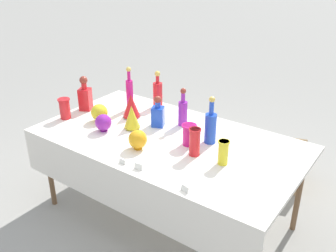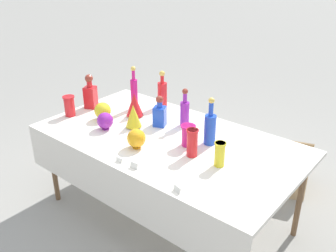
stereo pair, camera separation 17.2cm
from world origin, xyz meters
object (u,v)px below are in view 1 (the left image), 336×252
(fluted_vase_0, at_px, (132,117))
(cardboard_box_behind_left, at_px, (280,165))
(tall_bottle_2, at_px, (183,111))
(slender_vase_2, at_px, (189,134))
(square_decanter_0, at_px, (158,114))
(tall_bottle_3, at_px, (158,93))
(round_bowl_1, at_px, (103,122))
(slender_vase_3, at_px, (195,141))
(square_decanter_1, at_px, (85,96))
(tall_bottle_0, at_px, (211,126))
(fluted_vase_1, at_px, (131,105))
(slender_vase_0, at_px, (65,108))
(slender_vase_1, at_px, (223,152))
(round_bowl_2, at_px, (99,112))
(tall_bottle_1, at_px, (130,92))
(round_bowl_0, at_px, (138,139))

(fluted_vase_0, bearing_deg, cardboard_box_behind_left, 50.60)
(tall_bottle_2, xyz_separation_m, slender_vase_2, (0.23, -0.26, -0.04))
(square_decanter_0, height_order, cardboard_box_behind_left, square_decanter_0)
(tall_bottle_3, bearing_deg, round_bowl_1, -94.04)
(cardboard_box_behind_left, bearing_deg, slender_vase_3, -102.83)
(slender_vase_3, xyz_separation_m, round_bowl_1, (-0.80, -0.10, -0.04))
(square_decanter_1, relative_size, round_bowl_1, 2.23)
(square_decanter_0, relative_size, round_bowl_1, 1.86)
(square_decanter_1, xyz_separation_m, cardboard_box_behind_left, (1.50, 1.05, -0.71))
(tall_bottle_0, relative_size, fluted_vase_1, 1.76)
(tall_bottle_0, relative_size, tall_bottle_3, 1.08)
(slender_vase_0, xyz_separation_m, slender_vase_1, (1.46, 0.12, -0.00))
(tall_bottle_2, distance_m, slender_vase_3, 0.50)
(fluted_vase_0, height_order, fluted_vase_1, fluted_vase_1)
(slender_vase_1, height_order, round_bowl_2, slender_vase_1)
(slender_vase_0, xyz_separation_m, fluted_vase_0, (0.60, 0.18, 0.01))
(tall_bottle_1, bearing_deg, tall_bottle_0, -8.29)
(fluted_vase_0, xyz_separation_m, fluted_vase_1, (-0.15, 0.17, 0.01))
(slender_vase_1, bearing_deg, tall_bottle_2, 147.87)
(tall_bottle_1, relative_size, cardboard_box_behind_left, 0.76)
(fluted_vase_0, height_order, round_bowl_2, fluted_vase_0)
(tall_bottle_3, distance_m, fluted_vase_1, 0.33)
(slender_vase_0, distance_m, slender_vase_1, 1.46)
(tall_bottle_0, bearing_deg, slender_vase_1, -44.13)
(slender_vase_1, height_order, fluted_vase_1, fluted_vase_1)
(round_bowl_0, bearing_deg, fluted_vase_0, 137.67)
(slender_vase_1, relative_size, fluted_vase_0, 0.88)
(tall_bottle_1, bearing_deg, slender_vase_0, -124.12)
(round_bowl_2, bearing_deg, round_bowl_0, -17.66)
(square_decanter_1, height_order, round_bowl_1, square_decanter_1)
(tall_bottle_3, distance_m, round_bowl_2, 0.58)
(square_decanter_0, distance_m, round_bowl_1, 0.45)
(tall_bottle_2, height_order, round_bowl_2, tall_bottle_2)
(tall_bottle_3, relative_size, round_bowl_1, 2.42)
(tall_bottle_0, distance_m, round_bowl_0, 0.55)
(tall_bottle_2, relative_size, slender_vase_1, 1.85)
(tall_bottle_2, xyz_separation_m, slender_vase_3, (0.34, -0.36, -0.02))
(tall_bottle_0, distance_m, fluted_vase_0, 0.66)
(slender_vase_2, bearing_deg, slender_vase_1, -15.34)
(square_decanter_0, xyz_separation_m, slender_vase_3, (0.50, -0.23, 0.00))
(tall_bottle_1, height_order, round_bowl_2, tall_bottle_1)
(tall_bottle_0, relative_size, slender_vase_0, 2.06)
(tall_bottle_3, distance_m, fluted_vase_0, 0.50)
(tall_bottle_1, height_order, tall_bottle_3, tall_bottle_1)
(fluted_vase_0, relative_size, round_bowl_0, 1.35)
(round_bowl_2, bearing_deg, tall_bottle_0, 12.55)
(tall_bottle_1, height_order, slender_vase_1, tall_bottle_1)
(tall_bottle_0, relative_size, tall_bottle_1, 0.93)
(tall_bottle_0, relative_size, slender_vase_3, 1.80)
(square_decanter_0, distance_m, slender_vase_0, 0.82)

